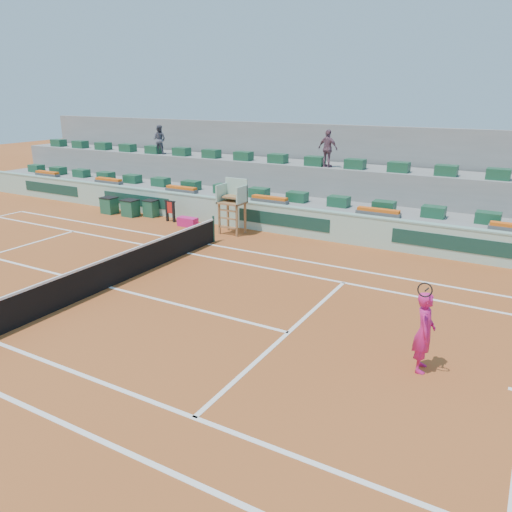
% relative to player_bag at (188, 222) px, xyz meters
% --- Properties ---
extents(ground, '(90.00, 90.00, 0.00)m').
position_rel_player_bag_xyz_m(ground, '(2.46, -7.39, -0.21)').
color(ground, '#98471D').
rests_on(ground, ground).
extents(seating_tier_lower, '(36.00, 4.00, 1.20)m').
position_rel_player_bag_xyz_m(seating_tier_lower, '(2.46, 3.31, 0.39)').
color(seating_tier_lower, gray).
rests_on(seating_tier_lower, ground).
extents(seating_tier_upper, '(36.00, 2.40, 2.60)m').
position_rel_player_bag_xyz_m(seating_tier_upper, '(2.46, 4.91, 1.09)').
color(seating_tier_upper, gray).
rests_on(seating_tier_upper, ground).
extents(stadium_back_wall, '(36.00, 0.40, 4.40)m').
position_rel_player_bag_xyz_m(stadium_back_wall, '(2.46, 6.51, 1.99)').
color(stadium_back_wall, gray).
rests_on(stadium_back_wall, ground).
extents(player_bag, '(0.95, 0.42, 0.42)m').
position_rel_player_bag_xyz_m(player_bag, '(0.00, 0.00, 0.00)').
color(player_bag, '#D41B70').
rests_on(player_bag, ground).
extents(spectator_left, '(0.89, 0.76, 1.60)m').
position_rel_player_bag_xyz_m(spectator_left, '(-5.10, 4.32, 3.19)').
color(spectator_left, '#535461').
rests_on(spectator_left, seating_tier_upper).
extents(spectator_mid, '(1.08, 0.61, 1.73)m').
position_rel_player_bag_xyz_m(spectator_mid, '(5.15, 4.14, 3.25)').
color(spectator_mid, '#7C5265').
rests_on(spectator_mid, seating_tier_upper).
extents(court_lines, '(23.89, 11.09, 0.01)m').
position_rel_player_bag_xyz_m(court_lines, '(2.46, -7.39, -0.21)').
color(court_lines, white).
rests_on(court_lines, ground).
extents(tennis_net, '(0.10, 11.97, 1.10)m').
position_rel_player_bag_xyz_m(tennis_net, '(2.46, -7.39, 0.32)').
color(tennis_net, black).
rests_on(tennis_net, ground).
extents(advertising_hoarding, '(36.00, 0.34, 1.26)m').
position_rel_player_bag_xyz_m(advertising_hoarding, '(2.48, 1.11, 0.42)').
color(advertising_hoarding, '#A2CCB6').
rests_on(advertising_hoarding, ground).
extents(umpire_chair, '(1.10, 0.90, 2.40)m').
position_rel_player_bag_xyz_m(umpire_chair, '(2.46, 0.11, 1.33)').
color(umpire_chair, brown).
rests_on(umpire_chair, ground).
extents(seat_row_lower, '(32.90, 0.60, 0.44)m').
position_rel_player_bag_xyz_m(seat_row_lower, '(2.46, 2.41, 1.21)').
color(seat_row_lower, '#194D31').
rests_on(seat_row_lower, seating_tier_lower).
extents(seat_row_upper, '(32.90, 0.60, 0.44)m').
position_rel_player_bag_xyz_m(seat_row_upper, '(2.46, 4.31, 2.61)').
color(seat_row_upper, '#194D31').
rests_on(seat_row_upper, seating_tier_upper).
extents(flower_planters, '(26.80, 0.36, 0.28)m').
position_rel_player_bag_xyz_m(flower_planters, '(0.96, 1.61, 1.12)').
color(flower_planters, '#525252').
rests_on(flower_planters, seating_tier_lower).
extents(drink_cooler_a, '(0.65, 0.57, 0.84)m').
position_rel_player_bag_xyz_m(drink_cooler_a, '(-2.78, 0.65, 0.21)').
color(drink_cooler_a, '#1B5238').
rests_on(drink_cooler_a, ground).
extents(drink_cooler_b, '(0.77, 0.67, 0.84)m').
position_rel_player_bag_xyz_m(drink_cooler_b, '(-3.72, 0.20, 0.21)').
color(drink_cooler_b, '#1B5238').
rests_on(drink_cooler_b, ground).
extents(drink_cooler_c, '(0.77, 0.67, 0.84)m').
position_rel_player_bag_xyz_m(drink_cooler_c, '(-5.11, 0.13, 0.21)').
color(drink_cooler_c, '#1B5238').
rests_on(drink_cooler_c, ground).
extents(towel_rack, '(0.62, 0.10, 1.03)m').
position_rel_player_bag_xyz_m(towel_rack, '(-1.26, 0.31, 0.39)').
color(towel_rack, black).
rests_on(towel_rack, ground).
extents(tennis_player, '(0.56, 0.94, 2.28)m').
position_rel_player_bag_xyz_m(tennis_player, '(12.24, -7.52, 0.73)').
color(tennis_player, '#D41B70').
rests_on(tennis_player, ground).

